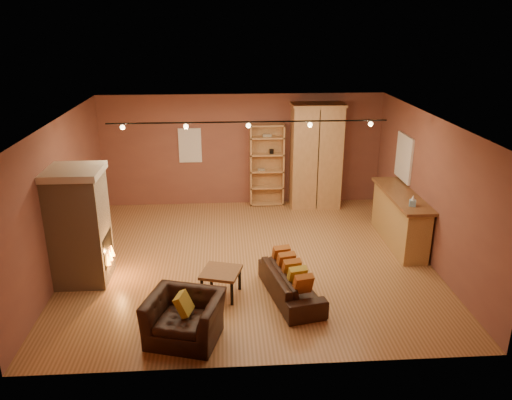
{
  "coord_description": "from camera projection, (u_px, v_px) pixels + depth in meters",
  "views": [
    {
      "loc": [
        -0.46,
        -8.92,
        4.53
      ],
      "look_at": [
        0.14,
        0.2,
        1.18
      ],
      "focal_mm": 35.0,
      "sensor_mm": 36.0,
      "label": 1
    }
  ],
  "objects": [
    {
      "name": "back_window",
      "position": [
        190.0,
        145.0,
        12.36
      ],
      "size": [
        0.56,
        0.04,
        0.86
      ],
      "primitive_type": "cube",
      "color": "white",
      "rests_on": "back_wall"
    },
    {
      "name": "left_wall",
      "position": [
        61.0,
        197.0,
        9.25
      ],
      "size": [
        0.02,
        6.5,
        2.8
      ],
      "primitive_type": "cube",
      "color": "brown",
      "rests_on": "floor"
    },
    {
      "name": "loveseat",
      "position": [
        291.0,
        278.0,
        8.48
      ],
      "size": [
        0.85,
        1.78,
        0.73
      ],
      "rotation": [
        0.0,
        0.0,
        1.78
      ],
      "color": "black",
      "rests_on": "floor"
    },
    {
      "name": "bookcase",
      "position": [
        267.0,
        164.0,
        12.56
      ],
      "size": [
        0.85,
        0.33,
        2.09
      ],
      "color": "tan",
      "rests_on": "floor"
    },
    {
      "name": "back_wall",
      "position": [
        242.0,
        150.0,
        12.51
      ],
      "size": [
        7.0,
        0.02,
        2.8
      ],
      "primitive_type": "cube",
      "color": "brown",
      "rests_on": "floor"
    },
    {
      "name": "bar_counter",
      "position": [
        400.0,
        218.0,
        10.49
      ],
      "size": [
        0.62,
        2.31,
        1.11
      ],
      "color": "tan",
      "rests_on": "floor"
    },
    {
      "name": "right_wall",
      "position": [
        429.0,
        189.0,
        9.68
      ],
      "size": [
        0.02,
        6.5,
        2.8
      ],
      "primitive_type": "cube",
      "color": "brown",
      "rests_on": "floor"
    },
    {
      "name": "track_rail",
      "position": [
        248.0,
        124.0,
        9.21
      ],
      "size": [
        5.2,
        0.09,
        0.13
      ],
      "color": "black",
      "rests_on": "ceiling"
    },
    {
      "name": "armoire",
      "position": [
        316.0,
        156.0,
        12.34
      ],
      "size": [
        1.28,
        0.72,
        2.61
      ],
      "color": "tan",
      "rests_on": "floor"
    },
    {
      "name": "coffee_table",
      "position": [
        221.0,
        274.0,
        8.52
      ],
      "size": [
        0.77,
        0.77,
        0.47
      ],
      "rotation": [
        0.0,
        0.0,
        -0.28
      ],
      "color": "brown",
      "rests_on": "floor"
    },
    {
      "name": "floor",
      "position": [
        250.0,
        259.0,
        9.94
      ],
      "size": [
        7.0,
        7.0,
        0.0
      ],
      "primitive_type": "plane",
      "color": "#925D33",
      "rests_on": "ground"
    },
    {
      "name": "right_window",
      "position": [
        404.0,
        158.0,
        10.9
      ],
      "size": [
        0.05,
        0.9,
        1.0
      ],
      "primitive_type": "cube",
      "color": "white",
      "rests_on": "right_wall"
    },
    {
      "name": "fireplace",
      "position": [
        80.0,
        226.0,
        8.83
      ],
      "size": [
        1.01,
        0.98,
        2.12
      ],
      "color": "tan",
      "rests_on": "floor"
    },
    {
      "name": "tissue_box",
      "position": [
        413.0,
        202.0,
        9.61
      ],
      "size": [
        0.14,
        0.14,
        0.21
      ],
      "rotation": [
        0.0,
        0.0,
        -0.3
      ],
      "color": "#82B4D1",
      "rests_on": "bar_counter"
    },
    {
      "name": "ceiling",
      "position": [
        249.0,
        120.0,
        8.98
      ],
      "size": [
        7.0,
        7.0,
        0.0
      ],
      "primitive_type": "plane",
      "rotation": [
        3.14,
        0.0,
        0.0
      ],
      "color": "brown",
      "rests_on": "back_wall"
    },
    {
      "name": "armchair",
      "position": [
        184.0,
        311.0,
        7.34
      ],
      "size": [
        1.22,
        0.96,
        0.93
      ],
      "rotation": [
        0.0,
        0.0,
        -0.28
      ],
      "color": "black",
      "rests_on": "floor"
    }
  ]
}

